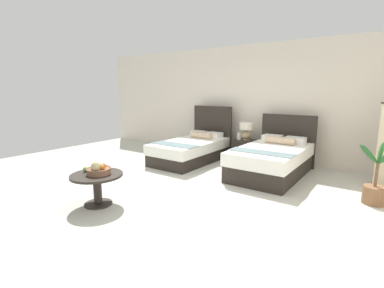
# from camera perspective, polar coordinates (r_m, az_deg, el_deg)

# --- Properties ---
(ground_plane) EXTENTS (10.10, 9.41, 0.02)m
(ground_plane) POSITION_cam_1_polar(r_m,az_deg,el_deg) (5.08, -1.36, -8.79)
(ground_plane) COLOR beige
(wall_back) EXTENTS (10.10, 0.12, 2.81)m
(wall_back) POSITION_cam_1_polar(r_m,az_deg,el_deg) (7.33, 12.43, 8.31)
(wall_back) COLOR silver
(wall_back) RESTS_ON ground
(bed_near_window) EXTENTS (1.14, 2.07, 1.29)m
(bed_near_window) POSITION_cam_1_polar(r_m,az_deg,el_deg) (6.84, 0.04, -0.99)
(bed_near_window) COLOR black
(bed_near_window) RESTS_ON ground
(bed_near_corner) EXTENTS (1.22, 2.06, 1.16)m
(bed_near_corner) POSITION_cam_1_polar(r_m,az_deg,el_deg) (5.92, 16.02, -3.03)
(bed_near_corner) COLOR black
(bed_near_corner) RESTS_ON ground
(nightstand) EXTENTS (0.52, 0.50, 0.51)m
(nightstand) POSITION_cam_1_polar(r_m,az_deg,el_deg) (7.00, 10.75, -1.24)
(nightstand) COLOR black
(nightstand) RESTS_ON ground
(table_lamp) EXTENTS (0.33, 0.33, 0.42)m
(table_lamp) POSITION_cam_1_polar(r_m,az_deg,el_deg) (6.93, 10.97, 2.98)
(table_lamp) COLOR tan
(table_lamp) RESTS_ON nightstand
(vase) EXTENTS (0.09, 0.09, 0.17)m
(vase) POSITION_cam_1_polar(r_m,az_deg,el_deg) (6.97, 9.55, 1.59)
(vase) COLOR silver
(vase) RESTS_ON nightstand
(coffee_table) EXTENTS (0.76, 0.76, 0.48)m
(coffee_table) POSITION_cam_1_polar(r_m,az_deg,el_deg) (4.44, -18.75, -7.39)
(coffee_table) COLOR black
(coffee_table) RESTS_ON ground
(fruit_bowl) EXTENTS (0.36, 0.36, 0.21)m
(fruit_bowl) POSITION_cam_1_polar(r_m,az_deg,el_deg) (4.37, -18.49, -4.95)
(fruit_bowl) COLOR #845C45
(fruit_bowl) RESTS_ON coffee_table
(loose_apple) EXTENTS (0.08, 0.08, 0.08)m
(loose_apple) POSITION_cam_1_polar(r_m,az_deg,el_deg) (4.58, -20.85, -4.80)
(loose_apple) COLOR #8EAE49
(loose_apple) RESTS_ON coffee_table
(floor_lamp_corner) EXTENTS (0.23, 0.23, 1.50)m
(floor_lamp_corner) POSITION_cam_1_polar(r_m,az_deg,el_deg) (5.94, 34.41, -0.26)
(floor_lamp_corner) COLOR #372721
(floor_lamp_corner) RESTS_ON ground
(potted_palm) EXTENTS (0.62, 0.55, 0.94)m
(potted_palm) POSITION_cam_1_polar(r_m,az_deg,el_deg) (5.09, 33.15, -7.33)
(potted_palm) COLOR brown
(potted_palm) RESTS_ON ground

